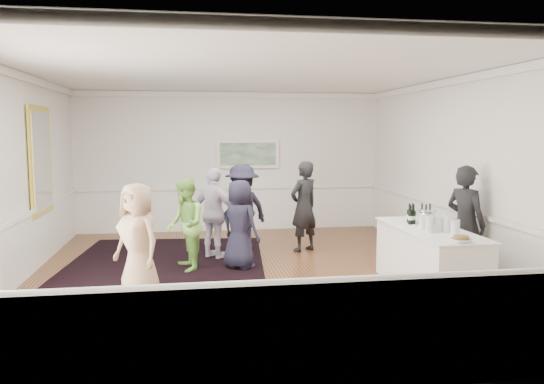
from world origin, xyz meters
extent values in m
plane|color=brown|center=(0.00, 0.00, 0.00)|extent=(8.00, 8.00, 0.00)
cube|color=white|center=(0.00, 0.00, 3.20)|extent=(7.00, 8.00, 0.02)
cube|color=white|center=(-3.50, 0.00, 1.60)|extent=(0.02, 8.00, 3.20)
cube|color=white|center=(3.50, 0.00, 1.60)|extent=(0.02, 8.00, 3.20)
cube|color=white|center=(0.00, 4.00, 1.60)|extent=(7.00, 0.02, 3.20)
cube|color=white|center=(0.00, -4.00, 1.60)|extent=(7.00, 0.02, 3.20)
cube|color=yellow|center=(-3.46, 1.30, 1.80)|extent=(0.04, 1.25, 1.85)
cube|color=white|center=(-3.43, 1.30, 1.80)|extent=(0.01, 1.05, 1.65)
cube|color=white|center=(0.40, 3.95, 1.78)|extent=(1.44, 0.05, 0.66)
cube|color=#246130|center=(0.40, 3.92, 1.78)|extent=(1.30, 0.01, 0.52)
cube|color=black|center=(-1.38, 0.84, 0.01)|extent=(3.72, 4.67, 0.02)
cube|color=white|center=(2.45, -1.23, 0.44)|extent=(0.79, 2.18, 0.89)
cube|color=white|center=(2.45, -1.23, 0.89)|extent=(0.85, 2.24, 0.02)
imported|color=black|center=(3.20, -0.86, 0.89)|extent=(0.67, 0.77, 1.79)
imported|color=tan|center=(-1.65, -0.98, 0.80)|extent=(0.91, 0.92, 1.60)
imported|color=#7FBE4C|center=(-1.02, 0.44, 0.77)|extent=(0.70, 0.83, 1.53)
imported|color=silver|center=(-0.50, 1.24, 0.82)|extent=(0.97, 0.96, 1.65)
imported|color=#1D1C2E|center=(0.02, 1.53, 0.84)|extent=(1.25, 1.11, 1.69)
imported|color=black|center=(1.21, 1.57, 0.87)|extent=(0.75, 0.68, 1.73)
imported|color=#1D1C2E|center=(-0.13, 0.44, 0.75)|extent=(0.84, 0.86, 1.49)
cylinder|color=#60A93C|center=(2.32, -1.48, 1.02)|extent=(0.12, 0.12, 0.24)
cylinder|color=#D5483E|center=(2.57, -1.49, 1.02)|extent=(0.12, 0.12, 0.24)
cylinder|color=#80B340|center=(2.32, -1.27, 1.02)|extent=(0.12, 0.12, 0.24)
cylinder|color=beige|center=(2.52, -1.81, 1.02)|extent=(0.12, 0.12, 0.24)
cylinder|color=#8C2676|center=(2.48, -1.43, 1.02)|extent=(0.12, 0.12, 0.24)
cylinder|color=silver|center=(2.46, -1.09, 1.02)|extent=(0.26, 0.26, 0.25)
imported|color=white|center=(2.42, -2.17, 0.94)|extent=(0.25, 0.25, 0.06)
cylinder|color=olive|center=(2.42, -2.17, 0.96)|extent=(0.19, 0.19, 0.04)
camera|label=1|loc=(-0.93, -8.26, 2.27)|focal=35.00mm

